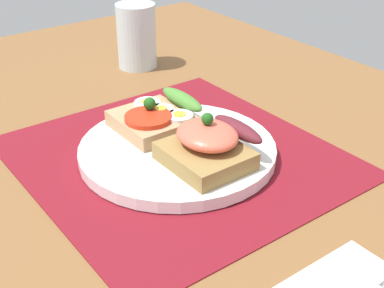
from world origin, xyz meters
The scene contains 6 objects.
ground_plane centered at (0.00, 0.00, -1.60)cm, with size 120.00×90.00×3.20cm, color brown.
placemat centered at (0.00, 0.00, 0.15)cm, with size 37.56×35.59×0.30cm, color maroon.
plate centered at (0.00, 0.00, 1.04)cm, with size 24.20×24.20×1.48cm, color white.
sandwich_egg_tomato centered at (-5.42, 0.61, 3.28)cm, with size 9.49×10.24×4.16cm.
sandwich_salmon centered at (5.27, 0.92, 3.93)cm, with size 9.56×9.78×5.91cm.
drinking_glass centered at (-29.72, 12.63, 5.43)cm, with size 6.68×6.68×10.87cm, color silver.
Camera 1 is at (47.18, -32.95, 34.17)cm, focal length 50.47 mm.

